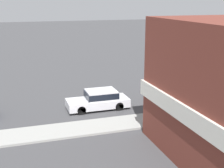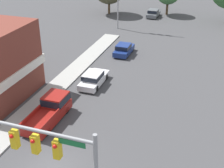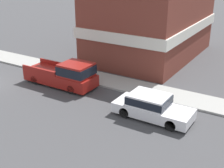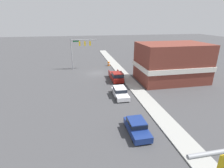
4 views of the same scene
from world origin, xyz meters
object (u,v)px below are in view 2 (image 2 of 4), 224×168
object	(u,v)px
car_lead	(94,78)
car_distant	(153,13)
pickup_truck_parked	(51,109)
car_second_ahead	(124,49)

from	to	relation	value
car_lead	car_distant	xyz separation A→B (m)	(0.21, 29.52, -0.02)
car_distant	pickup_truck_parked	distance (m)	37.02
car_second_ahead	car_distant	bearing A→B (deg)	90.84
car_distant	pickup_truck_parked	bearing A→B (deg)	-92.06
pickup_truck_parked	car_second_ahead	bearing A→B (deg)	84.58
car_distant	car_second_ahead	distance (m)	19.90
car_distant	car_second_ahead	size ratio (longest dim) A/B	1.01
car_second_ahead	pickup_truck_parked	xyz separation A→B (m)	(-1.62, -17.10, 0.20)
car_second_ahead	pickup_truck_parked	bearing A→B (deg)	-95.42
car_lead	car_distant	distance (m)	29.52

